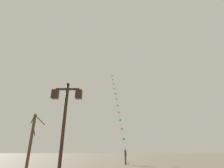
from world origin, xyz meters
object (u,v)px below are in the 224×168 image
at_px(kite_flyer, 125,156).
at_px(bare_tree, 31,140).
at_px(twin_lantern_lamp_post, 65,112).
at_px(kite_train, 117,103).

relative_size(kite_flyer, bare_tree, 0.38).
bearing_deg(twin_lantern_lamp_post, kite_flyer, 74.74).
height_order(kite_train, bare_tree, kite_train).
xyz_separation_m(kite_train, kite_flyer, (0.56, -8.00, -8.37)).
bearing_deg(kite_train, kite_flyer, -85.99).
bearing_deg(kite_train, bare_tree, -118.02).
bearing_deg(twin_lantern_lamp_post, kite_train, 81.77).
xyz_separation_m(twin_lantern_lamp_post, bare_tree, (-4.51, 7.11, -0.77)).
bearing_deg(kite_flyer, kite_train, -0.29).
distance_m(kite_train, bare_tree, 17.62).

